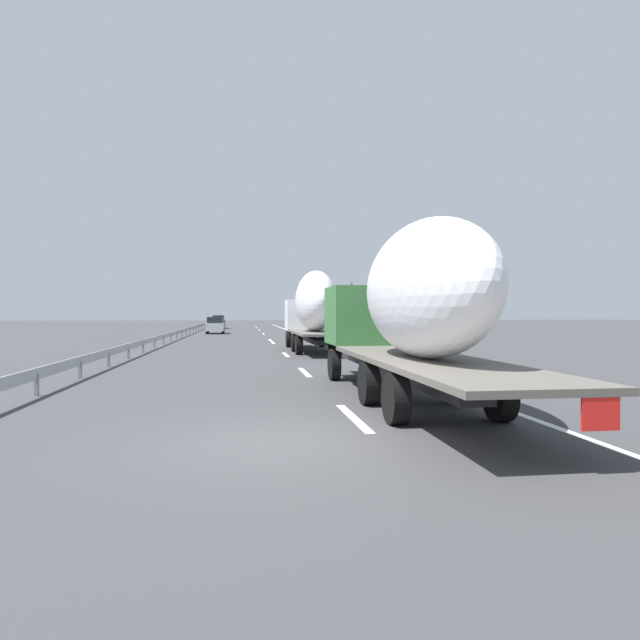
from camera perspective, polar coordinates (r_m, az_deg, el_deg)
ground_plane at (r=49.65m, az=-7.40°, el=-1.88°), size 260.00×260.00×0.00m
lane_stripe_0 at (r=12.04m, az=3.43°, el=-9.92°), size 3.20×0.20×0.01m
lane_stripe_1 at (r=21.04m, az=-1.58°, el=-5.36°), size 3.20×0.20×0.01m
lane_stripe_2 at (r=29.92m, az=-3.52°, el=-3.56°), size 3.20×0.20×0.01m
lane_stripe_3 at (r=42.28m, az=-4.85°, el=-2.32°), size 3.20×0.20×0.01m
lane_stripe_4 at (r=46.21m, az=-5.12°, el=-2.06°), size 3.20×0.20×0.01m
lane_stripe_5 at (r=60.24m, az=-5.81°, el=-1.42°), size 3.20×0.20×0.01m
lane_stripe_6 at (r=74.37m, az=-6.23°, el=-1.02°), size 3.20×0.20×0.01m
lane_stripe_7 at (r=86.86m, az=-6.49°, el=-0.78°), size 3.20×0.20×0.01m
lane_stripe_8 at (r=98.19m, az=-6.67°, el=-0.61°), size 3.20×0.20×0.01m
lane_stripe_9 at (r=88.79m, az=-6.53°, el=-0.74°), size 3.20×0.20×0.01m
edge_line_right at (r=54.98m, az=-1.72°, el=-1.62°), size 110.00×0.20×0.01m
truck_lead at (r=32.53m, az=-0.71°, el=1.31°), size 12.08×2.55×4.63m
truck_trailing at (r=14.07m, az=9.13°, el=1.63°), size 13.92×2.55×4.34m
car_silver_hatch at (r=61.81m, az=-10.66°, el=-0.52°), size 4.51×1.89×1.82m
car_black_suv at (r=81.88m, az=-10.33°, el=-0.20°), size 4.19×1.84×1.92m
road_sign at (r=51.13m, az=0.11°, el=0.48°), size 0.10×0.90×2.93m
tree_0 at (r=90.48m, az=0.05°, el=1.27°), size 3.17×3.17×5.07m
tree_1 at (r=71.31m, az=2.05°, el=1.59°), size 3.74×3.74×5.20m
tree_2 at (r=44.13m, az=7.41°, el=2.02°), size 2.56×2.56×5.26m
tree_3 at (r=61.15m, az=3.74°, el=1.66°), size 2.59×2.59×5.03m
tree_4 at (r=89.83m, az=0.34°, el=1.87°), size 3.90×3.90×6.78m
tree_5 at (r=70.50m, az=3.24°, el=2.19°), size 2.69×2.69×6.29m
guardrail_median at (r=52.90m, az=-13.96°, el=-1.11°), size 94.00×0.10×0.76m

